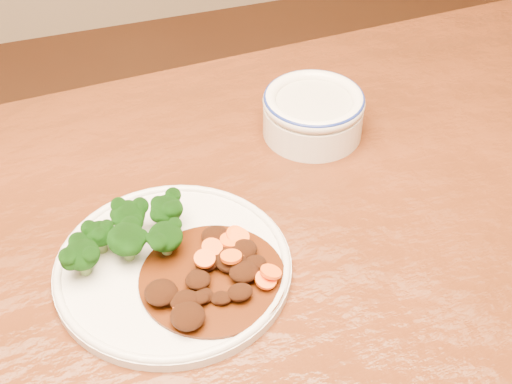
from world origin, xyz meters
name	(u,v)px	position (x,y,z in m)	size (l,w,h in m)	color
dining_table	(183,358)	(0.00, 0.00, 0.67)	(1.55, 0.99, 0.75)	#5A2610
dinner_plate	(173,266)	(0.01, 0.06, 0.76)	(0.26, 0.26, 0.02)	silver
broccoli_florets	(130,232)	(-0.03, 0.09, 0.79)	(0.14, 0.08, 0.05)	#6B8E49
mince_stew	(213,275)	(0.04, 0.02, 0.77)	(0.16, 0.16, 0.03)	#431707
dip_bowl	(313,112)	(0.25, 0.24, 0.78)	(0.13, 0.13, 0.06)	white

